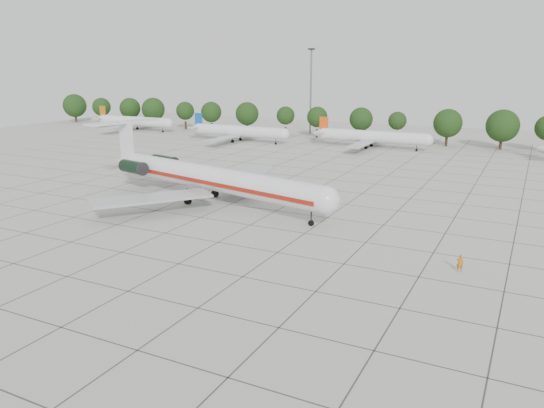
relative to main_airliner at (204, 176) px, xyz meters
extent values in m
plane|color=#B8B8B0|center=(12.63, -7.99, -3.96)|extent=(260.00, 260.00, 0.00)
cube|color=#383838|center=(12.63, 7.01, -3.95)|extent=(170.00, 170.00, 0.02)
cylinder|color=silver|center=(2.59, -0.60, -0.04)|extent=(40.15, 12.71, 3.70)
sphere|color=silver|center=(22.25, -5.15, -0.04)|extent=(3.70, 3.70, 3.70)
cone|color=silver|center=(-19.80, 4.59, -0.04)|extent=(6.30, 4.87, 3.70)
cube|color=maroon|center=(3.01, 1.22, -0.32)|extent=(38.24, 8.92, 0.62)
cube|color=maroon|center=(2.17, -2.42, -0.32)|extent=(38.24, 8.92, 0.62)
cube|color=#B7BABC|center=(2.14, 9.86, -1.55)|extent=(8.53, 17.52, 0.34)
cube|color=#B7BABC|center=(-2.42, -9.80, -1.55)|extent=(14.42, 16.42, 0.34)
cube|color=black|center=(-12.68, 5.52, 0.30)|extent=(2.73, 1.98, 0.28)
cylinder|color=black|center=(-12.50, 6.29, 0.30)|extent=(5.72, 3.29, 2.13)
cube|color=black|center=(-13.82, 0.61, 0.30)|extent=(2.73, 1.98, 0.28)
cylinder|color=black|center=(-13.99, -0.15, 0.30)|extent=(5.72, 3.29, 2.13)
cube|color=silver|center=(-19.25, 4.46, 3.89)|extent=(3.57, 1.12, 6.73)
cube|color=silver|center=(-20.02, 4.64, 7.03)|extent=(6.31, 13.86, 0.25)
cylinder|color=black|center=(20.06, -4.65, -2.89)|extent=(0.27, 0.27, 2.13)
cylinder|color=black|center=(20.06, -4.65, -3.57)|extent=(0.84, 0.48, 0.78)
cylinder|color=black|center=(-0.03, 3.00, -2.50)|extent=(0.32, 0.32, 2.02)
cylinder|color=black|center=(-0.03, 3.00, -3.40)|extent=(1.24, 0.91, 1.12)
cylinder|color=black|center=(-1.34, -2.68, -2.50)|extent=(0.32, 0.32, 2.02)
cylinder|color=black|center=(-1.34, -2.68, -3.40)|extent=(1.24, 0.91, 1.12)
imported|color=#BF610B|center=(40.07, -12.55, -3.03)|extent=(0.74, 0.55, 1.86)
cylinder|color=silver|center=(-71.53, 66.53, -0.96)|extent=(27.20, 3.00, 3.00)
cube|color=#B7BABC|center=(-72.53, 66.53, -2.16)|extent=(3.50, 27.20, 0.25)
cube|color=#A85811|center=(-84.97, 66.53, 1.64)|extent=(2.40, 0.25, 3.60)
cylinder|color=black|center=(-72.53, 68.73, -3.56)|extent=(0.80, 0.45, 0.80)
cylinder|color=black|center=(-72.53, 64.33, -3.56)|extent=(0.80, 0.45, 0.80)
cylinder|color=silver|center=(-28.05, 59.18, -0.96)|extent=(27.20, 3.00, 3.00)
cube|color=#B7BABC|center=(-29.05, 59.18, -2.16)|extent=(3.50, 27.20, 0.25)
cube|color=#0B4897|center=(-41.49, 59.18, 1.64)|extent=(2.40, 0.25, 3.60)
cylinder|color=black|center=(-29.05, 61.38, -3.56)|extent=(0.80, 0.45, 0.80)
cylinder|color=black|center=(-29.05, 56.98, -3.56)|extent=(0.80, 0.45, 0.80)
cylinder|color=silver|center=(8.06, 64.74, -0.96)|extent=(27.20, 3.00, 3.00)
cube|color=#B7BABC|center=(7.06, 64.74, -2.16)|extent=(3.50, 27.20, 0.25)
cube|color=#E0490D|center=(-5.38, 64.74, 1.64)|extent=(2.40, 0.25, 3.60)
cylinder|color=black|center=(7.06, 66.94, -3.56)|extent=(0.80, 0.45, 0.80)
cylinder|color=black|center=(7.06, 62.54, -3.56)|extent=(0.80, 0.45, 0.80)
cylinder|color=#332114|center=(-108.77, 77.01, -2.71)|extent=(0.70, 0.70, 2.50)
sphere|color=black|center=(-108.77, 77.01, 2.04)|extent=(8.44, 8.44, 8.44)
cylinder|color=#332114|center=(-95.58, 77.01, -2.71)|extent=(0.70, 0.70, 2.50)
sphere|color=black|center=(-95.58, 77.01, 2.04)|extent=(6.44, 6.44, 6.44)
cylinder|color=#332114|center=(-82.39, 77.01, -2.71)|extent=(0.70, 0.70, 2.50)
sphere|color=black|center=(-82.39, 77.01, 2.04)|extent=(7.14, 7.14, 7.14)
cylinder|color=#332114|center=(-72.20, 77.01, -2.71)|extent=(0.70, 0.70, 2.50)
sphere|color=black|center=(-72.20, 77.01, 2.04)|extent=(7.79, 7.79, 7.79)
cylinder|color=#332114|center=(-59.01, 77.01, -2.71)|extent=(0.70, 0.70, 2.50)
sphere|color=black|center=(-59.01, 77.01, 2.04)|extent=(5.94, 5.94, 5.94)
cylinder|color=#332114|center=(-48.82, 77.01, -2.71)|extent=(0.70, 0.70, 2.50)
sphere|color=black|center=(-48.82, 77.01, 2.04)|extent=(6.57, 6.57, 6.57)
cylinder|color=#332114|center=(-35.63, 77.01, -2.71)|extent=(0.70, 0.70, 2.50)
sphere|color=black|center=(-35.63, 77.01, 2.04)|extent=(7.15, 7.15, 7.15)
cylinder|color=#332114|center=(-22.44, 77.01, -2.71)|extent=(0.70, 0.70, 2.50)
sphere|color=black|center=(-22.44, 77.01, 2.04)|extent=(5.43, 5.43, 5.43)
cylinder|color=#332114|center=(-12.25, 77.01, -2.71)|extent=(0.70, 0.70, 2.50)
sphere|color=black|center=(-12.25, 77.01, 2.04)|extent=(5.99, 5.99, 5.99)
cylinder|color=#332114|center=(0.94, 77.01, -2.71)|extent=(0.70, 0.70, 2.50)
sphere|color=black|center=(0.94, 77.01, 2.04)|extent=(6.50, 6.50, 6.50)
cylinder|color=#332114|center=(11.13, 77.01, -2.71)|extent=(0.70, 0.70, 2.50)
sphere|color=black|center=(11.13, 77.01, 2.04)|extent=(4.93, 4.93, 4.93)
cylinder|color=#332114|center=(24.32, 77.01, -2.71)|extent=(0.70, 0.70, 2.50)
sphere|color=black|center=(24.32, 77.01, 2.04)|extent=(7.40, 7.40, 7.40)
cylinder|color=#332114|center=(37.51, 77.01, -2.71)|extent=(0.70, 0.70, 2.50)
sphere|color=black|center=(37.51, 77.01, 2.04)|extent=(8.08, 8.08, 8.08)
cylinder|color=slate|center=(-17.37, 84.01, 8.54)|extent=(0.56, 0.56, 25.00)
cube|color=black|center=(-17.37, 84.01, 21.24)|extent=(1.60, 1.60, 0.50)
camera|label=1|loc=(45.86, -67.37, 16.97)|focal=35.00mm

